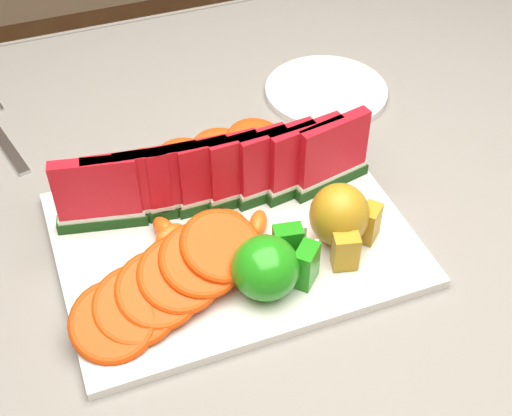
# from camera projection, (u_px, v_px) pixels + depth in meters

# --- Properties ---
(table) EXTENTS (1.40, 0.90, 0.75)m
(table) POSITION_uv_depth(u_px,v_px,m) (219.00, 281.00, 0.93)
(table) COLOR #472817
(table) RESTS_ON ground
(tablecloth) EXTENTS (1.53, 1.03, 0.20)m
(tablecloth) POSITION_uv_depth(u_px,v_px,m) (217.00, 248.00, 0.89)
(tablecloth) COLOR slate
(tablecloth) RESTS_ON table
(platter) EXTENTS (0.40, 0.30, 0.01)m
(platter) POSITION_uv_depth(u_px,v_px,m) (233.00, 238.00, 0.83)
(platter) COLOR silver
(platter) RESTS_ON tablecloth
(apple_cluster) EXTENTS (0.11, 0.09, 0.07)m
(apple_cluster) POSITION_uv_depth(u_px,v_px,m) (271.00, 265.00, 0.75)
(apple_cluster) COLOR #238B1C
(apple_cluster) RESTS_ON platter
(pear_cluster) EXTENTS (0.09, 0.09, 0.08)m
(pear_cluster) POSITION_uv_depth(u_px,v_px,m) (342.00, 218.00, 0.80)
(pear_cluster) COLOR #AF6E1D
(pear_cluster) RESTS_ON platter
(side_plate) EXTENTS (0.24, 0.24, 0.01)m
(side_plate) POSITION_uv_depth(u_px,v_px,m) (326.00, 91.00, 1.05)
(side_plate) COLOR silver
(side_plate) RESTS_ON tablecloth
(fork) EXTENTS (0.06, 0.19, 0.00)m
(fork) POSITION_uv_depth(u_px,v_px,m) (1.00, 136.00, 0.98)
(fork) COLOR silver
(fork) RESTS_ON tablecloth
(watermelon_row) EXTENTS (0.39, 0.07, 0.10)m
(watermelon_row) POSITION_uv_depth(u_px,v_px,m) (219.00, 175.00, 0.83)
(watermelon_row) COLOR #12390D
(watermelon_row) RESTS_ON platter
(orange_fan_front) EXTENTS (0.24, 0.15, 0.06)m
(orange_fan_front) POSITION_uv_depth(u_px,v_px,m) (169.00, 283.00, 0.74)
(orange_fan_front) COLOR red
(orange_fan_front) RESTS_ON platter
(orange_fan_back) EXTENTS (0.29, 0.11, 0.04)m
(orange_fan_back) POSITION_uv_depth(u_px,v_px,m) (186.00, 165.00, 0.89)
(orange_fan_back) COLOR red
(orange_fan_back) RESTS_ON platter
(tangerine_segments) EXTENTS (0.14, 0.07, 0.02)m
(tangerine_segments) POSITION_uv_depth(u_px,v_px,m) (209.00, 229.00, 0.82)
(tangerine_segments) COLOR #D25705
(tangerine_segments) RESTS_ON platter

